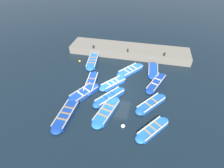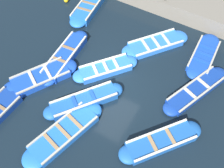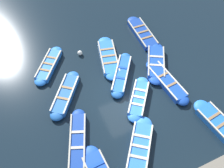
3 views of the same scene
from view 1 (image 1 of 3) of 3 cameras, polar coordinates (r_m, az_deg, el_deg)
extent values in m
plane|color=black|center=(16.46, 1.85, -2.06)|extent=(120.00, 120.00, 0.00)
cube|color=navy|center=(17.60, 14.23, 0.34)|extent=(3.13, 1.89, 0.31)
ellipsoid|color=navy|center=(16.47, 12.14, -2.39)|extent=(0.99, 0.98, 0.31)
ellipsoid|color=navy|center=(18.79, 16.05, 2.73)|extent=(0.99, 0.98, 0.31)
cube|color=#B2AD9E|center=(17.41, 15.41, 0.40)|extent=(2.80, 1.19, 0.07)
cube|color=#B2AD9E|center=(17.58, 13.24, 1.24)|extent=(2.80, 1.19, 0.07)
cube|color=beige|center=(17.17, 13.75, 0.05)|extent=(0.40, 0.71, 0.04)
cube|color=beige|center=(17.83, 14.86, 1.49)|extent=(0.40, 0.71, 0.04)
cube|color=#1947B7|center=(17.18, -6.80, 0.45)|extent=(3.05, 1.11, 0.36)
ellipsoid|color=#1947B7|center=(16.08, -7.96, -2.84)|extent=(0.87, 0.85, 0.36)
ellipsoid|color=#1947B7|center=(18.33, -5.77, 3.33)|extent=(0.87, 0.85, 0.36)
cube|color=silver|center=(16.97, -5.58, 0.91)|extent=(2.92, 0.34, 0.07)
cube|color=silver|center=(17.14, -8.10, 1.11)|extent=(2.92, 0.34, 0.07)
cube|color=olive|center=(16.74, -7.16, 0.09)|extent=(0.21, 0.76, 0.04)
cube|color=olive|center=(17.38, -6.54, 1.82)|extent=(0.21, 0.76, 0.04)
cube|color=#1E59AD|center=(15.28, 12.65, -6.35)|extent=(2.69, 2.35, 0.34)
ellipsoid|color=#1E59AD|center=(14.50, 9.13, -8.89)|extent=(1.13, 1.12, 0.34)
ellipsoid|color=#1E59AD|center=(16.15, 15.77, -4.05)|extent=(1.13, 1.12, 0.34)
cube|color=silver|center=(14.99, 13.88, -6.59)|extent=(2.17, 1.71, 0.07)
cube|color=silver|center=(15.30, 11.65, -5.04)|extent=(2.17, 1.71, 0.07)
cube|color=#9E7A51|center=(14.92, 11.79, -6.54)|extent=(0.57, 0.68, 0.04)
cube|color=#9E7A51|center=(15.39, 13.68, -5.18)|extent=(0.57, 0.68, 0.04)
cube|color=blue|center=(14.37, -1.77, -8.93)|extent=(3.02, 1.71, 0.30)
ellipsoid|color=blue|center=(13.59, -4.72, -12.88)|extent=(1.18, 1.16, 0.30)
ellipsoid|color=blue|center=(15.24, 0.81, -5.38)|extent=(1.18, 1.16, 0.30)
cube|color=#B2AD9E|center=(14.08, -0.08, -9.08)|extent=(2.73, 0.79, 0.07)
cube|color=#B2AD9E|center=(14.40, -3.45, -7.78)|extent=(2.73, 0.79, 0.07)
cube|color=#9E7A51|center=(13.89, -3.00, -10.10)|extent=(0.36, 0.91, 0.04)
cube|color=#9E7A51|center=(14.24, -1.78, -8.47)|extent=(0.36, 0.91, 0.04)
cube|color=#9E7A51|center=(14.61, -0.64, -6.91)|extent=(0.36, 0.91, 0.04)
cube|color=#1947B7|center=(19.30, 13.24, 4.34)|extent=(2.36, 1.09, 0.31)
ellipsoid|color=#1947B7|center=(18.35, 13.24, 2.32)|extent=(0.99, 0.96, 0.31)
ellipsoid|color=#1947B7|center=(20.28, 13.24, 6.17)|extent=(0.99, 0.96, 0.31)
cube|color=#B2AD9E|center=(19.24, 14.68, 4.64)|extent=(2.28, 0.17, 0.07)
cube|color=#B2AD9E|center=(19.17, 11.95, 4.97)|extent=(2.28, 0.17, 0.07)
cube|color=#1947B7|center=(18.80, 13.32, 3.94)|extent=(0.17, 0.89, 0.04)
cube|color=#1947B7|center=(19.21, 13.31, 4.77)|extent=(0.17, 0.89, 0.04)
cube|color=#1947B7|center=(19.62, 13.31, 5.56)|extent=(0.17, 0.89, 0.04)
cube|color=#1E59AD|center=(15.49, -0.79, -4.33)|extent=(2.78, 2.32, 0.36)
ellipsoid|color=#1E59AD|center=(14.87, -5.03, -6.83)|extent=(1.00, 1.00, 0.36)
ellipsoid|color=#1E59AD|center=(16.22, 3.07, -2.02)|extent=(1.00, 1.00, 0.36)
cube|color=beige|center=(15.15, 0.05, -4.41)|extent=(2.32, 1.73, 0.07)
cube|color=beige|center=(15.54, -1.63, -3.10)|extent=(2.32, 1.73, 0.07)
cube|color=#1947B7|center=(15.16, -1.97, -4.48)|extent=(0.51, 0.63, 0.04)
cube|color=#1947B7|center=(15.55, 0.34, -3.11)|extent=(0.51, 0.63, 0.04)
cube|color=blue|center=(20.40, -6.34, 7.36)|extent=(2.93, 1.37, 0.37)
ellipsoid|color=blue|center=(19.24, -7.07, 5.16)|extent=(1.08, 1.05, 0.37)
ellipsoid|color=blue|center=(21.59, -5.68, 9.33)|extent=(1.08, 1.05, 0.37)
cube|color=beige|center=(20.20, -5.07, 7.85)|extent=(2.75, 0.44, 0.07)
cube|color=beige|center=(20.37, -7.68, 7.93)|extent=(2.75, 0.44, 0.07)
cube|color=olive|center=(19.79, -6.68, 6.96)|extent=(0.26, 0.90, 0.04)
cube|color=olive|center=(20.29, -6.38, 7.86)|extent=(0.26, 0.90, 0.04)
cube|color=olive|center=(20.80, -6.09, 8.71)|extent=(0.26, 0.90, 0.04)
cube|color=blue|center=(17.00, 0.33, 0.18)|extent=(2.41, 2.15, 0.31)
ellipsoid|color=blue|center=(16.43, -2.92, -1.47)|extent=(1.10, 1.10, 0.31)
ellipsoid|color=blue|center=(17.62, 3.37, 1.73)|extent=(1.10, 1.10, 0.31)
cube|color=silver|center=(16.65, 1.16, 0.06)|extent=(1.90, 1.53, 0.07)
cube|color=silver|center=(17.11, -0.47, 1.30)|extent=(1.90, 1.53, 0.07)
cube|color=beige|center=(16.64, -1.03, -0.04)|extent=(0.57, 0.66, 0.04)
cube|color=beige|center=(16.89, 0.34, 0.65)|extent=(0.57, 0.66, 0.04)
cube|color=beige|center=(17.15, 1.66, 1.32)|extent=(0.57, 0.66, 0.04)
cube|color=#1947B7|center=(16.11, -9.20, -2.93)|extent=(2.76, 2.18, 0.34)
ellipsoid|color=#1947B7|center=(15.60, -12.81, -5.24)|extent=(1.33, 1.32, 0.34)
ellipsoid|color=#1947B7|center=(16.72, -5.84, -0.76)|extent=(1.33, 1.32, 0.34)
cube|color=#B2AD9E|center=(15.69, -8.15, -3.16)|extent=(2.24, 1.33, 0.07)
cube|color=#B2AD9E|center=(16.28, -10.36, -1.62)|extent=(2.24, 1.33, 0.07)
cube|color=beige|center=(15.83, -10.27, -3.06)|extent=(0.57, 0.86, 0.04)
cube|color=beige|center=(16.15, -8.28, -1.79)|extent=(0.57, 0.86, 0.04)
cube|color=blue|center=(13.58, 13.11, -14.22)|extent=(2.51, 2.24, 0.30)
ellipsoid|color=blue|center=(12.94, 9.29, -17.26)|extent=(1.09, 1.09, 0.30)
ellipsoid|color=blue|center=(14.30, 16.48, -11.42)|extent=(1.09, 1.09, 0.30)
cube|color=beige|center=(13.32, 14.48, -14.68)|extent=(2.01, 1.62, 0.07)
cube|color=beige|center=(13.56, 12.00, -12.82)|extent=(2.01, 1.62, 0.07)
cube|color=#9E7A51|center=(13.16, 11.64, -15.05)|extent=(0.56, 0.66, 0.04)
cube|color=#9E7A51|center=(13.45, 13.22, -13.78)|extent=(0.56, 0.66, 0.04)
cube|color=#9E7A51|center=(13.75, 14.71, -12.56)|extent=(0.56, 0.66, 0.04)
cube|color=blue|center=(18.95, 6.05, 4.50)|extent=(2.76, 2.43, 0.28)
ellipsoid|color=blue|center=(18.16, 3.05, 2.96)|extent=(1.32, 1.32, 0.28)
ellipsoid|color=blue|center=(19.80, 8.82, 5.90)|extent=(1.32, 1.32, 0.28)
cube|color=silver|center=(18.60, 7.10, 4.32)|extent=(2.15, 1.66, 0.07)
cube|color=silver|center=(19.12, 5.10, 5.54)|extent=(2.15, 1.66, 0.07)
cube|color=beige|center=(18.52, 4.83, 4.27)|extent=(0.65, 0.79, 0.04)
cube|color=beige|center=(18.86, 6.09, 4.90)|extent=(0.65, 0.79, 0.04)
cube|color=beige|center=(19.22, 7.29, 5.51)|extent=(0.65, 0.79, 0.04)
cube|color=navy|center=(14.58, -14.80, -9.64)|extent=(2.94, 1.11, 0.33)
ellipsoid|color=navy|center=(13.84, -17.52, -13.91)|extent=(0.98, 0.95, 0.33)
ellipsoid|color=navy|center=(15.43, -12.42, -5.80)|extent=(0.98, 0.95, 0.33)
cube|color=#B2AD9E|center=(14.26, -13.28, -9.53)|extent=(2.85, 0.19, 0.07)
cube|color=#B2AD9E|center=(14.63, -16.53, -8.70)|extent=(2.85, 0.19, 0.07)
cube|color=olive|center=(14.12, -16.04, -10.92)|extent=(0.17, 0.88, 0.04)
cube|color=olive|center=(14.45, -14.92, -9.16)|extent=(0.17, 0.88, 0.04)
cube|color=olive|center=(14.80, -13.86, -7.47)|extent=(0.17, 0.88, 0.04)
cube|color=slate|center=(22.04, 5.50, 10.79)|extent=(3.01, 14.42, 0.90)
cylinder|color=black|center=(20.72, 16.75, 9.27)|extent=(0.20, 0.20, 0.35)
cylinder|color=black|center=(20.74, 5.14, 10.86)|extent=(0.20, 0.20, 0.35)
cylinder|color=black|center=(21.58, -6.09, 11.97)|extent=(0.20, 0.20, 0.35)
sphere|color=silver|center=(13.44, 3.62, -13.52)|extent=(0.32, 0.32, 0.32)
sphere|color=#EAB214|center=(20.76, -10.49, 7.34)|extent=(0.26, 0.26, 0.26)
camera|label=2|loc=(6.69, 27.40, 27.12)|focal=42.00mm
camera|label=3|loc=(20.08, 25.25, 42.04)|focal=42.00mm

